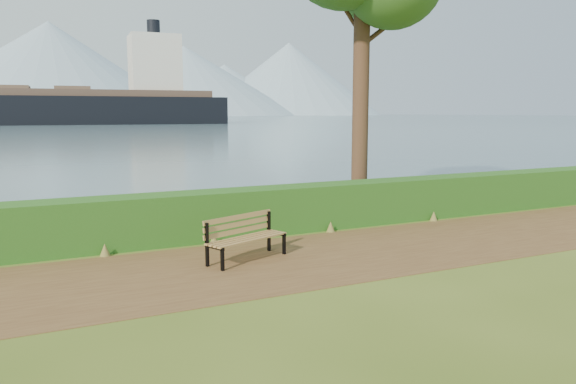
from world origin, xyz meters
TOP-DOWN VIEW (x-y plane):
  - ground at (0.00, 0.00)m, footprint 140.00×140.00m
  - path at (0.00, 0.30)m, footprint 40.00×3.40m
  - hedge at (0.00, 2.60)m, footprint 32.00×0.85m
  - water at (0.00, 260.00)m, footprint 700.00×510.00m
  - mountains at (-9.17, 406.05)m, footprint 585.00×190.00m
  - bench at (-0.98, 0.71)m, footprint 1.67×1.02m
  - cargo_ship at (0.99, 117.29)m, footprint 80.86×18.58m

SIDE VIEW (x-z plane):
  - ground at x=0.00m, z-range 0.00..0.00m
  - path at x=0.00m, z-range 0.00..0.01m
  - water at x=0.00m, z-range 0.00..0.01m
  - bench at x=-0.98m, z-range 0.06..0.87m
  - hedge at x=0.00m, z-range 0.00..1.00m
  - cargo_ship at x=0.99m, z-range -8.54..15.79m
  - mountains at x=-9.17m, z-range -7.30..62.70m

